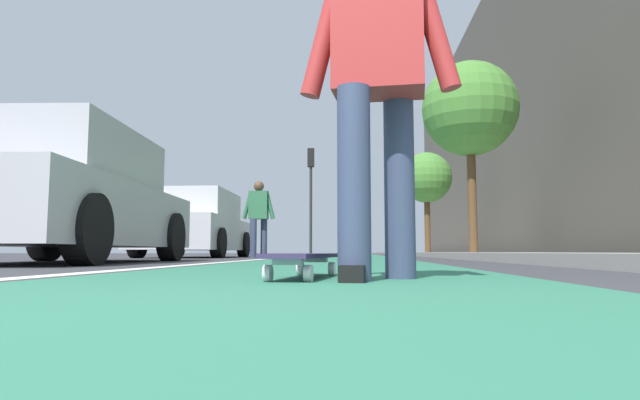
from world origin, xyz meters
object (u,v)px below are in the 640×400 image
(traffic_light, at_px, (311,181))
(street_tree_mid, at_px, (470,110))
(skateboard, at_px, (304,258))
(parked_car_mid, at_px, (196,226))
(pedestrian_distant, at_px, (259,214))
(parked_car_near, at_px, (62,200))
(skater_person, at_px, (378,69))
(street_tree_far, at_px, (427,178))

(traffic_light, relative_size, street_tree_mid, 0.94)
(skateboard, bearing_deg, parked_car_mid, 20.08)
(traffic_light, bearing_deg, pedestrian_distant, 178.98)
(traffic_light, relative_size, pedestrian_distant, 2.72)
(skateboard, xyz_separation_m, pedestrian_distant, (9.04, 1.91, 0.87))
(skateboard, bearing_deg, street_tree_mid, -16.08)
(parked_car_near, xyz_separation_m, street_tree_mid, (7.41, -6.17, 2.95))
(parked_car_near, relative_size, street_tree_mid, 0.84)
(skater_person, relative_size, street_tree_far, 0.39)
(skateboard, bearing_deg, traffic_light, 4.88)
(skateboard, xyz_separation_m, traffic_light, (20.04, 1.71, 3.05))
(parked_car_near, height_order, traffic_light, traffic_light)
(parked_car_mid, bearing_deg, pedestrian_distant, -97.37)
(skateboard, bearing_deg, pedestrian_distant, 11.90)
(traffic_light, bearing_deg, parked_car_mid, 171.24)
(skater_person, bearing_deg, pedestrian_distant, 13.77)
(skateboard, relative_size, street_tree_far, 0.21)
(traffic_light, xyz_separation_m, pedestrian_distant, (-10.99, 0.20, -2.18))
(skater_person, relative_size, parked_car_near, 0.40)
(skateboard, relative_size, skater_person, 0.52)
(skater_person, relative_size, pedestrian_distant, 0.97)
(skateboard, distance_m, parked_car_mid, 9.85)
(parked_car_near, xyz_separation_m, pedestrian_distant, (5.75, -1.18, 0.25))
(street_tree_far, bearing_deg, skateboard, 170.80)
(skater_person, bearing_deg, street_tree_far, -8.13)
(skater_person, xyz_separation_m, street_tree_mid, (10.86, -2.74, 2.73))
(skater_person, xyz_separation_m, street_tree_far, (19.21, -2.74, 2.16))
(parked_car_mid, bearing_deg, skater_person, -158.36)
(parked_car_mid, bearing_deg, traffic_light, -8.76)
(parked_car_mid, height_order, street_tree_mid, street_tree_mid)
(skater_person, height_order, street_tree_mid, street_tree_mid)
(traffic_light, bearing_deg, street_tree_far, -101.55)
(parked_car_near, bearing_deg, street_tree_far, -21.39)
(skateboard, distance_m, parked_car_near, 4.56)
(street_tree_mid, bearing_deg, pedestrian_distant, 108.44)
(street_tree_mid, bearing_deg, traffic_light, 27.22)
(skater_person, distance_m, pedestrian_distant, 9.46)
(skater_person, xyz_separation_m, traffic_light, (20.19, 2.06, 2.21))
(skateboard, distance_m, street_tree_far, 19.54)
(parked_car_near, relative_size, pedestrian_distant, 2.44)
(parked_car_near, distance_m, pedestrian_distant, 5.87)
(skateboard, distance_m, traffic_light, 20.34)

